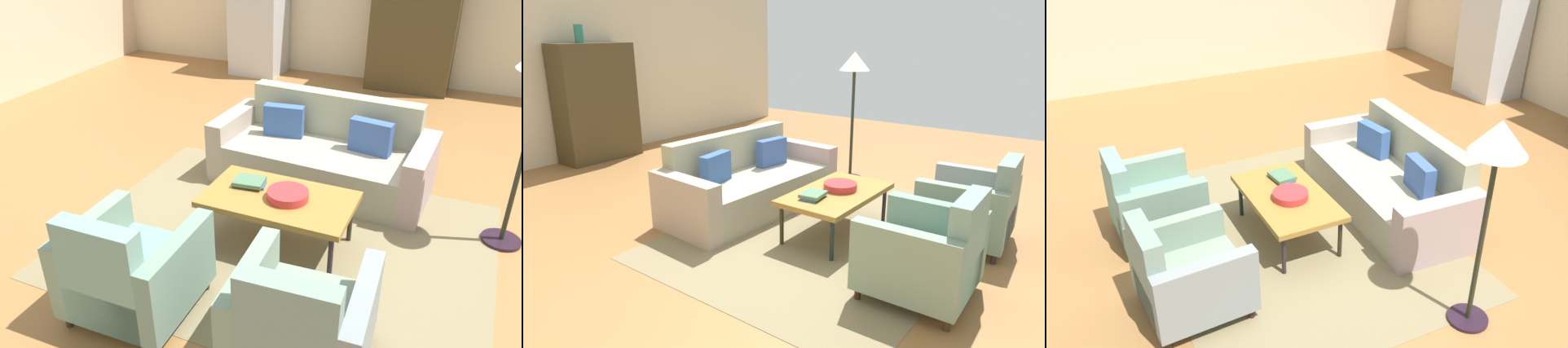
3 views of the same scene
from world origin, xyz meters
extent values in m
plane|color=olive|center=(0.00, 0.00, 0.00)|extent=(11.83, 11.83, 0.00)
cube|color=#7D704F|center=(0.01, -0.58, 0.00)|extent=(3.40, 2.60, 0.01)
cube|color=gray|center=(0.01, 0.47, 0.21)|extent=(1.79, 0.99, 0.42)
cube|color=gray|center=(0.03, 0.83, 0.43)|extent=(1.75, 0.27, 0.86)
cube|color=gray|center=(0.97, 0.42, 0.31)|extent=(0.23, 0.91, 0.62)
cube|color=#A29281|center=(-0.95, 0.52, 0.31)|extent=(0.23, 0.91, 0.62)
cube|color=#375492|center=(0.46, 0.54, 0.58)|extent=(0.41, 0.18, 0.32)
cube|color=#335592|center=(-0.43, 0.59, 0.58)|extent=(0.41, 0.17, 0.32)
cylinder|color=black|center=(-0.52, -0.35, 0.20)|extent=(0.04, 0.04, 0.40)
cylinder|color=black|center=(0.54, -0.35, 0.20)|extent=(0.04, 0.04, 0.40)
cylinder|color=black|center=(-0.52, -0.91, 0.20)|extent=(0.04, 0.04, 0.40)
cylinder|color=black|center=(0.54, -0.91, 0.20)|extent=(0.04, 0.04, 0.40)
cube|color=olive|center=(0.01, -0.63, 0.43)|extent=(1.20, 0.70, 0.05)
cylinder|color=#321B12|center=(-0.94, -1.40, 0.05)|extent=(0.05, 0.05, 0.10)
cylinder|color=#2D2913|center=(-0.26, -1.38, 0.05)|extent=(0.05, 0.05, 0.10)
cylinder|color=#362C15|center=(-0.92, -2.08, 0.05)|extent=(0.05, 0.05, 0.10)
cube|color=gray|center=(-0.59, -1.73, 0.25)|extent=(0.58, 0.81, 0.30)
cube|color=gray|center=(-0.58, -2.06, 0.49)|extent=(0.56, 0.16, 0.78)
cube|color=gray|center=(-0.93, -1.74, 0.38)|extent=(0.14, 0.80, 0.56)
cube|color=slate|center=(-0.25, -1.72, 0.38)|extent=(0.14, 0.80, 0.56)
cylinder|color=#3B281C|center=(0.25, -1.41, 0.05)|extent=(0.05, 0.05, 0.10)
cylinder|color=#341A1A|center=(0.93, -1.37, 0.05)|extent=(0.05, 0.05, 0.10)
cube|color=gray|center=(0.61, -1.73, 0.25)|extent=(0.61, 0.83, 0.30)
cube|color=gray|center=(0.63, -2.06, 0.49)|extent=(0.57, 0.17, 0.78)
cube|color=gray|center=(0.27, -1.75, 0.38)|extent=(0.17, 0.81, 0.56)
cube|color=gray|center=(0.95, -1.71, 0.38)|extent=(0.17, 0.81, 0.56)
cylinder|color=#B92D30|center=(0.08, -0.63, 0.49)|extent=(0.33, 0.33, 0.07)
cube|color=#2A5588|center=(-0.29, -0.55, 0.46)|extent=(0.29, 0.19, 0.02)
cube|color=#496F51|center=(-0.29, -0.55, 0.49)|extent=(0.27, 0.23, 0.03)
cube|color=#42351D|center=(0.28, 3.89, 0.90)|extent=(1.20, 0.50, 1.80)
cube|color=#302C21|center=(-0.02, 4.14, 0.90)|extent=(0.56, 0.01, 1.51)
cube|color=#3E2A0E|center=(0.58, 4.14, 0.90)|extent=(0.56, 0.01, 1.51)
cube|color=#B7BABF|center=(-2.14, 3.79, 0.93)|extent=(0.80, 0.70, 1.85)
cylinder|color=#99999E|center=(-2.09, 4.16, 1.02)|extent=(0.02, 0.02, 0.70)
cylinder|color=black|center=(1.72, 0.15, 0.01)|extent=(0.32, 0.32, 0.03)
cylinder|color=black|center=(1.72, 0.15, 0.76)|extent=(0.04, 0.04, 1.45)
camera|label=1|loc=(1.31, -3.94, 2.54)|focal=35.48mm
camera|label=2|loc=(-3.81, -2.84, 1.98)|focal=32.22mm
camera|label=3|loc=(4.19, -2.50, 3.17)|focal=39.01mm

